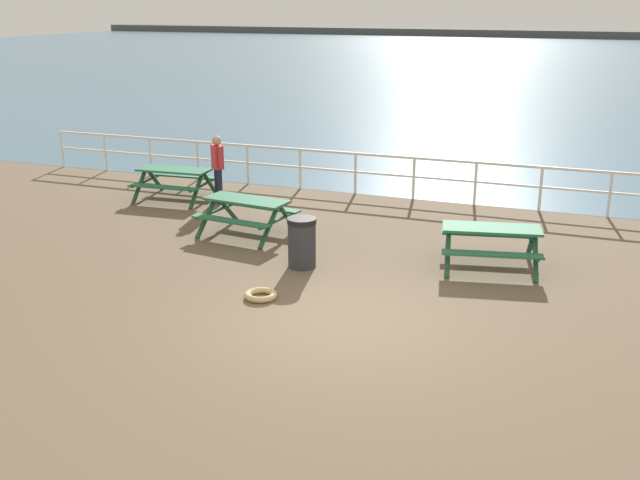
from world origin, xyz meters
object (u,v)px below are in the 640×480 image
picnic_table_far_right (491,237)px  picnic_table_far_left (174,176)px  litter_bin (302,242)px  visitor (218,165)px  picnic_table_mid_centre (247,208)px

picnic_table_far_right → picnic_table_far_left: bearing=152.7°
picnic_table_far_right → litter_bin: bearing=-170.8°
picnic_table_far_left → picnic_table_far_right: same height
visitor → litter_bin: size_ratio=1.75×
picnic_table_far_left → visitor: (1.19, 0.09, 0.36)m
picnic_table_far_left → picnic_table_far_right: 8.47m
picnic_table_far_right → visitor: 7.37m
picnic_table_mid_centre → visitor: bearing=137.9°
picnic_table_mid_centre → picnic_table_far_left: same height
picnic_table_far_right → litter_bin: litter_bin is taller
picnic_table_far_left → picnic_table_mid_centre: bearing=-37.8°
picnic_table_mid_centre → picnic_table_far_right: same height
picnic_table_mid_centre → visitor: 2.81m
picnic_table_far_right → litter_bin: (-3.29, -1.27, -0.10)m
picnic_table_mid_centre → litter_bin: bearing=-31.6°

